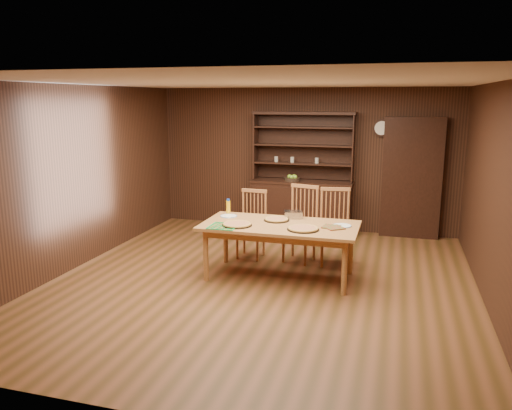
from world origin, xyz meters
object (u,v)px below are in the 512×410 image
(chair_center, at_px, (302,221))
(china_hutch, at_px, (302,199))
(juice_bottle, at_px, (228,207))
(dining_table, at_px, (280,229))
(chair_right, at_px, (335,224))
(chair_left, at_px, (252,221))

(chair_center, bearing_deg, china_hutch, 113.65)
(juice_bottle, bearing_deg, dining_table, -22.98)
(dining_table, height_order, chair_right, chair_right)
(chair_left, bearing_deg, china_hutch, 78.33)
(chair_left, xyz_separation_m, juice_bottle, (-0.23, -0.45, 0.31))
(chair_right, xyz_separation_m, juice_bottle, (-1.49, -0.48, 0.26))
(china_hutch, distance_m, chair_left, 1.74)
(china_hutch, xyz_separation_m, chair_right, (0.81, -1.65, 0.00))
(chair_left, relative_size, chair_center, 0.91)
(chair_left, height_order, juice_bottle, chair_left)
(dining_table, relative_size, juice_bottle, 9.12)
(dining_table, relative_size, chair_center, 1.83)
(chair_right, bearing_deg, juice_bottle, -171.01)
(dining_table, bearing_deg, chair_left, 127.72)
(chair_center, height_order, juice_bottle, chair_center)
(china_hutch, bearing_deg, chair_left, -104.81)
(juice_bottle, bearing_deg, chair_center, 26.17)
(chair_center, bearing_deg, dining_table, -86.23)
(chair_left, height_order, chair_center, chair_center)
(chair_left, distance_m, juice_bottle, 0.59)
(dining_table, bearing_deg, juice_bottle, 157.02)
(china_hutch, height_order, dining_table, china_hutch)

